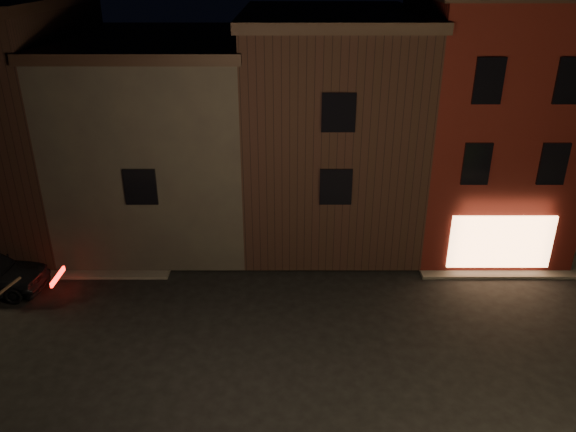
{
  "coord_description": "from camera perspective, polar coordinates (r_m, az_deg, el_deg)",
  "views": [
    {
      "loc": [
        -0.28,
        -13.9,
        11.41
      ],
      "look_at": [
        -0.28,
        4.0,
        3.2
      ],
      "focal_mm": 35.0,
      "sensor_mm": 36.0,
      "label": 1
    }
  ],
  "objects": [
    {
      "name": "row_building_c",
      "position": [
        28.23,
        -27.16,
        9.01
      ],
      "size": [
        7.3,
        10.3,
        9.9
      ],
      "color": "black",
      "rests_on": "ground"
    },
    {
      "name": "corner_building",
      "position": [
        25.51,
        19.21,
        9.67
      ],
      "size": [
        6.5,
        8.5,
        10.5
      ],
      "color": "#470F0C",
      "rests_on": "ground"
    },
    {
      "name": "ground",
      "position": [
        17.98,
        0.91,
        -14.74
      ],
      "size": [
        120.0,
        120.0,
        0.0
      ],
      "primitive_type": "plane",
      "color": "black",
      "rests_on": "ground"
    },
    {
      "name": "row_building_b",
      "position": [
        25.98,
        -12.3,
        8.28
      ],
      "size": [
        7.8,
        10.3,
        8.4
      ],
      "color": "black",
      "rests_on": "ground"
    },
    {
      "name": "row_building_a",
      "position": [
        25.33,
        4.07,
        9.54
      ],
      "size": [
        7.3,
        10.3,
        9.4
      ],
      "color": "black",
      "rests_on": "ground"
    }
  ]
}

